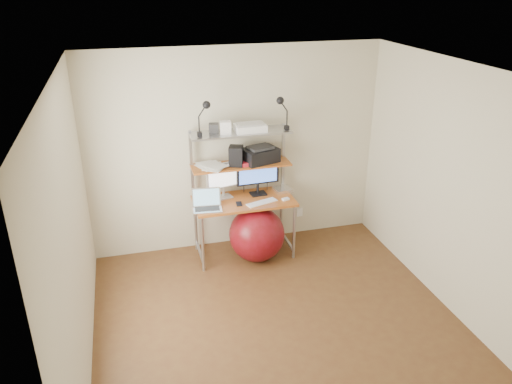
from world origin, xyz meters
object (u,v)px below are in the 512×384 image
laptop (207,204)px  exercise_ball (257,234)px  printer (260,155)px  monitor_black (258,174)px  monitor_silver (223,178)px

laptop → exercise_ball: bearing=1.7°
laptop → printer: size_ratio=0.75×
monitor_black → exercise_ball: (-0.09, -0.29, -0.67)m
monitor_silver → monitor_black: (0.43, -0.02, 0.02)m
monitor_silver → printer: (0.46, -0.01, 0.25)m
monitor_silver → monitor_black: size_ratio=0.88×
monitor_black → printer: 0.24m
monitor_black → printer: size_ratio=1.12×
monitor_silver → laptop: size_ratio=1.31×
monitor_black → laptop: (-0.68, -0.25, -0.22)m
monitor_black → printer: bearing=12.5°
monitor_silver → laptop: monitor_silver is taller
monitor_silver → monitor_black: 0.43m
printer → exercise_ball: 0.96m
monitor_silver → monitor_black: monitor_black is taller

